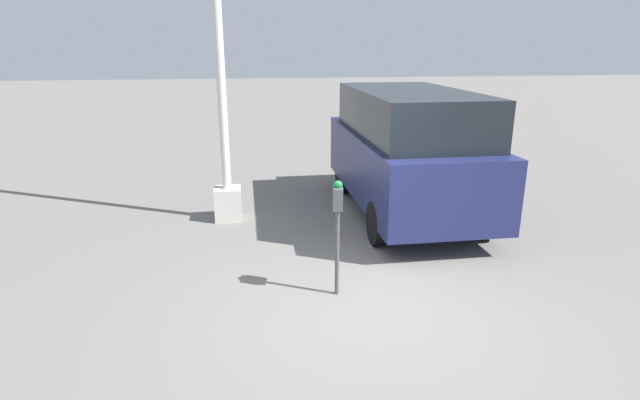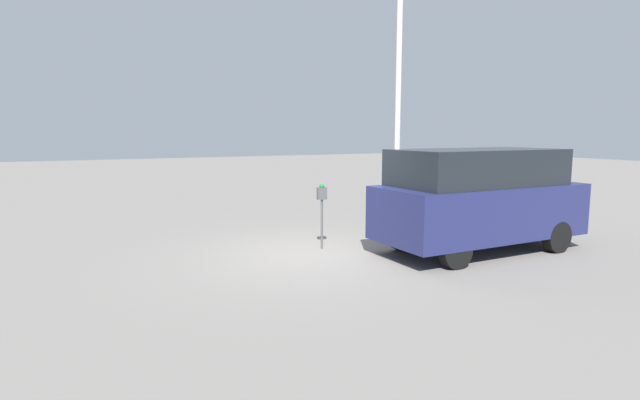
% 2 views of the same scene
% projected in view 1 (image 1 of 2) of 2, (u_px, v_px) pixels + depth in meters
% --- Properties ---
extents(ground_plane, '(80.00, 80.00, 0.00)m').
position_uv_depth(ground_plane, '(374.00, 306.00, 5.67)').
color(ground_plane, slate).
extents(parking_meter_near, '(0.21, 0.14, 1.40)m').
position_uv_depth(parking_meter_near, '(338.00, 212.00, 5.65)').
color(parking_meter_near, '#4C4C4C').
rests_on(parking_meter_near, ground).
extents(lamp_post, '(0.44, 0.44, 6.18)m').
position_uv_depth(lamp_post, '(223.00, 108.00, 7.95)').
color(lamp_post, beige).
rests_on(lamp_post, ground).
extents(parked_van, '(4.43, 1.87, 2.14)m').
position_uv_depth(parked_van, '(407.00, 149.00, 8.48)').
color(parked_van, navy).
rests_on(parked_van, ground).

